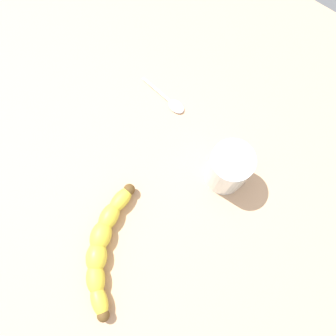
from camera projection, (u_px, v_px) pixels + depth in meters
The scene contains 4 objects.
wooden_tabletop at pixel (140, 207), 63.73cm from camera, with size 120.00×120.00×3.00cm, color tan.
banana at pixel (103, 247), 58.39cm from camera, with size 21.51×12.79×3.66cm.
smoothie_glass at pixel (228, 169), 59.01cm from camera, with size 7.38×7.38×10.36cm.
teaspoon at pixel (174, 104), 67.58cm from camera, with size 2.79×11.29×0.80cm.
Camera 1 is at (-5.35, -10.70, 64.75)cm, focal length 35.92 mm.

